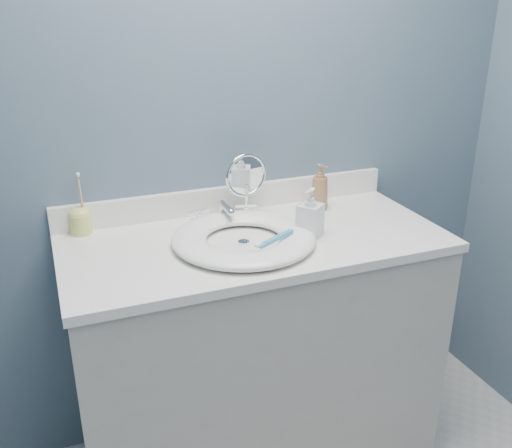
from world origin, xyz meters
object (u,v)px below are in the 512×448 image
soap_bottle_amber (320,187)px  toothbrush_holder (80,220)px  soap_bottle_clear (310,213)px  makeup_mirror (246,183)px

soap_bottle_amber → toothbrush_holder: (-0.82, 0.08, -0.04)m
soap_bottle_amber → soap_bottle_clear: bearing=-144.1°
makeup_mirror → soap_bottle_clear: (0.13, -0.23, -0.05)m
soap_bottle_clear → makeup_mirror: bearing=172.2°
makeup_mirror → toothbrush_holder: makeup_mirror is taller
makeup_mirror → toothbrush_holder: bearing=165.9°
makeup_mirror → soap_bottle_amber: bearing=-11.6°
soap_bottle_amber → toothbrush_holder: size_ratio=0.82×
soap_bottle_amber → toothbrush_holder: 0.83m
soap_bottle_amber → makeup_mirror: bearing=156.1°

